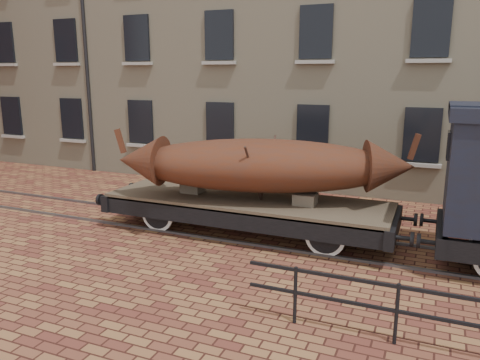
% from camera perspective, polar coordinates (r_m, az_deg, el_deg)
% --- Properties ---
extents(ground, '(90.00, 90.00, 0.00)m').
position_cam_1_polar(ground, '(12.47, -1.70, -6.23)').
color(ground, brown).
extents(rail_track, '(30.00, 1.52, 0.06)m').
position_cam_1_polar(rail_track, '(12.46, -1.70, -6.10)').
color(rail_track, '#59595E').
rests_on(rail_track, ground).
extents(flatcar_wagon, '(8.21, 2.23, 1.24)m').
position_cam_1_polar(flatcar_wagon, '(12.02, 0.77, -3.10)').
color(flatcar_wagon, '#44382D').
rests_on(flatcar_wagon, ground).
extents(iron_boat, '(7.42, 3.70, 1.75)m').
position_cam_1_polar(iron_boat, '(11.62, 2.59, 1.84)').
color(iron_boat, '#522210').
rests_on(iron_boat, flatcar_wagon).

